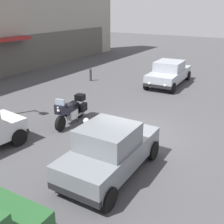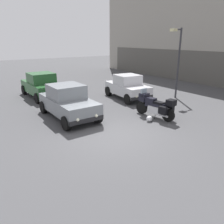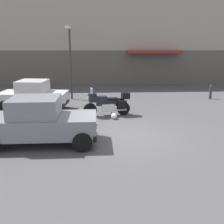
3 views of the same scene
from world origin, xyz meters
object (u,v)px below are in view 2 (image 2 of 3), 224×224
(motorcycle, at_px, (155,106))
(car_hatchback_near, at_px, (41,85))
(streetlamp_curbside, at_px, (177,56))
(car_compact_side, at_px, (127,87))
(helmet, at_px, (149,119))
(car_wagon_end, at_px, (68,102))

(motorcycle, bearing_deg, car_hatchback_near, 15.93)
(motorcycle, distance_m, streetlamp_curbside, 4.90)
(motorcycle, relative_size, car_compact_side, 0.63)
(helmet, height_order, car_compact_side, car_compact_side)
(car_compact_side, bearing_deg, car_hatchback_near, -122.35)
(car_hatchback_near, bearing_deg, car_wagon_end, 175.64)
(motorcycle, distance_m, car_wagon_end, 4.31)
(helmet, bearing_deg, streetlamp_curbside, 117.68)
(streetlamp_curbside, bearing_deg, car_wagon_end, -92.79)
(helmet, distance_m, streetlamp_curbside, 5.71)
(motorcycle, xyz_separation_m, car_hatchback_near, (-7.36, -3.26, 0.19))
(motorcycle, distance_m, helmet, 0.83)
(car_compact_side, xyz_separation_m, streetlamp_curbside, (1.68, 2.65, 1.94))
(car_hatchback_near, height_order, streetlamp_curbside, streetlamp_curbside)
(car_hatchback_near, height_order, car_compact_side, car_hatchback_near)
(car_wagon_end, bearing_deg, helmet, 46.33)
(car_hatchback_near, bearing_deg, motorcycle, -157.34)
(car_hatchback_near, relative_size, car_compact_side, 1.09)
(helmet, distance_m, car_wagon_end, 4.04)
(motorcycle, relative_size, car_wagon_end, 0.58)
(streetlamp_curbside, bearing_deg, motorcycle, -61.55)
(helmet, xyz_separation_m, car_wagon_end, (-2.73, -2.90, 0.67))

